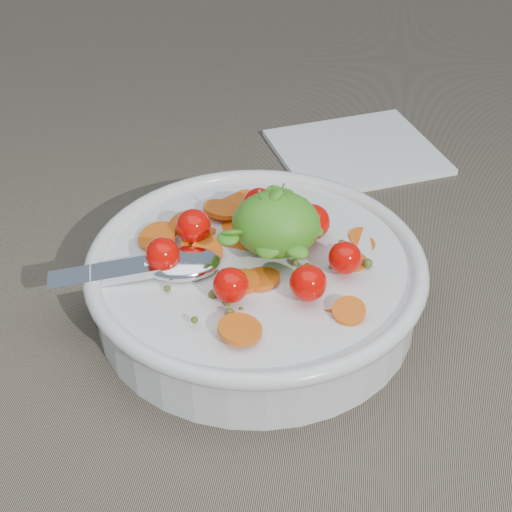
# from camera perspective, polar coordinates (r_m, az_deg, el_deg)

# --- Properties ---
(ground) EXTENTS (6.00, 6.00, 0.00)m
(ground) POSITION_cam_1_polar(r_m,az_deg,el_deg) (0.58, -1.01, -3.67)
(ground) COLOR #796D56
(ground) RESTS_ON ground
(bowl) EXTENTS (0.26, 0.24, 0.10)m
(bowl) POSITION_cam_1_polar(r_m,az_deg,el_deg) (0.56, 0.00, -1.71)
(bowl) COLOR silver
(bowl) RESTS_ON ground
(napkin) EXTENTS (0.19, 0.18, 0.01)m
(napkin) POSITION_cam_1_polar(r_m,az_deg,el_deg) (0.77, 7.30, 7.53)
(napkin) COLOR white
(napkin) RESTS_ON ground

